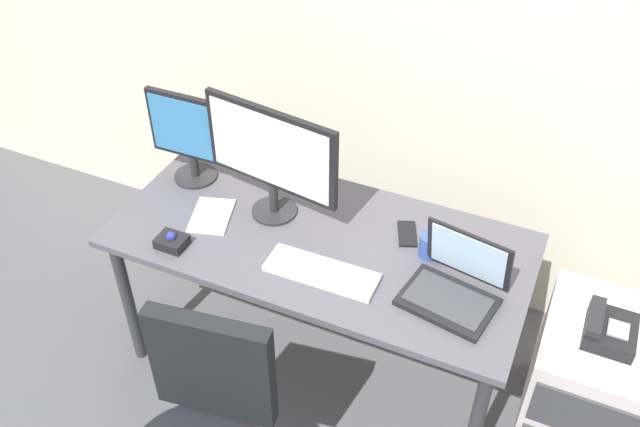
{
  "coord_description": "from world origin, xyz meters",
  "views": [
    {
      "loc": [
        0.8,
        -1.78,
        2.46
      ],
      "look_at": [
        0.0,
        0.0,
        0.83
      ],
      "focal_mm": 38.65,
      "sensor_mm": 36.0,
      "label": 1
    }
  ],
  "objects_px": {
    "paper_notepad": "(212,216)",
    "cell_phone": "(407,234)",
    "monitor_main": "(271,155)",
    "laptop": "(455,284)",
    "desk_phone": "(608,329)",
    "coffee_mug": "(431,246)",
    "monitor_side": "(190,134)",
    "keyboard": "(322,272)",
    "file_cabinet": "(588,384)",
    "trackball_mouse": "(172,241)"
  },
  "relations": [
    {
      "from": "paper_notepad",
      "to": "cell_phone",
      "type": "height_order",
      "value": "paper_notepad"
    },
    {
      "from": "monitor_main",
      "to": "laptop",
      "type": "bearing_deg",
      "value": -10.81
    },
    {
      "from": "desk_phone",
      "to": "paper_notepad",
      "type": "xyz_separation_m",
      "value": [
        -1.51,
        -0.13,
        0.1
      ]
    },
    {
      "from": "coffee_mug",
      "to": "monitor_side",
      "type": "bearing_deg",
      "value": 177.03
    },
    {
      "from": "coffee_mug",
      "to": "keyboard",
      "type": "bearing_deg",
      "value": -141.4
    },
    {
      "from": "laptop",
      "to": "paper_notepad",
      "type": "relative_size",
      "value": 1.69
    },
    {
      "from": "desk_phone",
      "to": "monitor_side",
      "type": "bearing_deg",
      "value": 177.8
    },
    {
      "from": "monitor_side",
      "to": "keyboard",
      "type": "distance_m",
      "value": 0.81
    },
    {
      "from": "keyboard",
      "to": "coffee_mug",
      "type": "distance_m",
      "value": 0.41
    },
    {
      "from": "monitor_side",
      "to": "coffee_mug",
      "type": "bearing_deg",
      "value": -2.97
    },
    {
      "from": "keyboard",
      "to": "coffee_mug",
      "type": "bearing_deg",
      "value": 38.6
    },
    {
      "from": "file_cabinet",
      "to": "keyboard",
      "type": "distance_m",
      "value": 1.11
    },
    {
      "from": "trackball_mouse",
      "to": "cell_phone",
      "type": "relative_size",
      "value": 0.77
    },
    {
      "from": "keyboard",
      "to": "laptop",
      "type": "height_order",
      "value": "laptop"
    },
    {
      "from": "monitor_main",
      "to": "keyboard",
      "type": "height_order",
      "value": "monitor_main"
    },
    {
      "from": "monitor_main",
      "to": "cell_phone",
      "type": "relative_size",
      "value": 3.99
    },
    {
      "from": "laptop",
      "to": "cell_phone",
      "type": "height_order",
      "value": "laptop"
    },
    {
      "from": "monitor_side",
      "to": "paper_notepad",
      "type": "relative_size",
      "value": 1.88
    },
    {
      "from": "monitor_side",
      "to": "cell_phone",
      "type": "relative_size",
      "value": 2.75
    },
    {
      "from": "trackball_mouse",
      "to": "coffee_mug",
      "type": "bearing_deg",
      "value": 21.22
    },
    {
      "from": "cell_phone",
      "to": "trackball_mouse",
      "type": "bearing_deg",
      "value": -173.94
    },
    {
      "from": "trackball_mouse",
      "to": "coffee_mug",
      "type": "distance_m",
      "value": 0.96
    },
    {
      "from": "coffee_mug",
      "to": "monitor_main",
      "type": "bearing_deg",
      "value": -178.53
    },
    {
      "from": "trackball_mouse",
      "to": "cell_phone",
      "type": "bearing_deg",
      "value": 28.16
    },
    {
      "from": "desk_phone",
      "to": "monitor_side",
      "type": "relative_size",
      "value": 0.51
    },
    {
      "from": "trackball_mouse",
      "to": "coffee_mug",
      "type": "xyz_separation_m",
      "value": [
        0.9,
        0.35,
        0.02
      ]
    },
    {
      "from": "file_cabinet",
      "to": "cell_phone",
      "type": "relative_size",
      "value": 4.1
    },
    {
      "from": "monitor_main",
      "to": "monitor_side",
      "type": "relative_size",
      "value": 1.45
    },
    {
      "from": "desk_phone",
      "to": "laptop",
      "type": "distance_m",
      "value": 0.56
    },
    {
      "from": "file_cabinet",
      "to": "coffee_mug",
      "type": "xyz_separation_m",
      "value": [
        -0.67,
        -0.01,
        0.46
      ]
    },
    {
      "from": "cell_phone",
      "to": "laptop",
      "type": "bearing_deg",
      "value": -65.59
    },
    {
      "from": "keyboard",
      "to": "cell_phone",
      "type": "distance_m",
      "value": 0.39
    },
    {
      "from": "file_cabinet",
      "to": "keyboard",
      "type": "height_order",
      "value": "keyboard"
    },
    {
      "from": "paper_notepad",
      "to": "trackball_mouse",
      "type": "bearing_deg",
      "value": -102.91
    },
    {
      "from": "keyboard",
      "to": "laptop",
      "type": "relative_size",
      "value": 1.17
    },
    {
      "from": "monitor_main",
      "to": "monitor_side",
      "type": "distance_m",
      "value": 0.42
    },
    {
      "from": "desk_phone",
      "to": "cell_phone",
      "type": "bearing_deg",
      "value": 173.88
    },
    {
      "from": "desk_phone",
      "to": "laptop",
      "type": "relative_size",
      "value": 0.57
    },
    {
      "from": "trackball_mouse",
      "to": "paper_notepad",
      "type": "height_order",
      "value": "trackball_mouse"
    },
    {
      "from": "monitor_side",
      "to": "trackball_mouse",
      "type": "xyz_separation_m",
      "value": [
        0.15,
        -0.4,
        -0.19
      ]
    },
    {
      "from": "keyboard",
      "to": "cell_phone",
      "type": "relative_size",
      "value": 2.9
    },
    {
      "from": "keyboard",
      "to": "desk_phone",
      "type": "bearing_deg",
      "value": 14.13
    },
    {
      "from": "laptop",
      "to": "coffee_mug",
      "type": "xyz_separation_m",
      "value": [
        -0.14,
        0.16,
        -0.01
      ]
    },
    {
      "from": "laptop",
      "to": "paper_notepad",
      "type": "bearing_deg",
      "value": 178.81
    },
    {
      "from": "monitor_main",
      "to": "paper_notepad",
      "type": "bearing_deg",
      "value": -149.02
    },
    {
      "from": "desk_phone",
      "to": "monitor_main",
      "type": "height_order",
      "value": "monitor_main"
    },
    {
      "from": "monitor_side",
      "to": "file_cabinet",
      "type": "bearing_deg",
      "value": -1.64
    },
    {
      "from": "file_cabinet",
      "to": "keyboard",
      "type": "bearing_deg",
      "value": -165.09
    },
    {
      "from": "trackball_mouse",
      "to": "desk_phone",
      "type": "bearing_deg",
      "value": 12.23
    },
    {
      "from": "monitor_main",
      "to": "cell_phone",
      "type": "height_order",
      "value": "monitor_main"
    }
  ]
}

